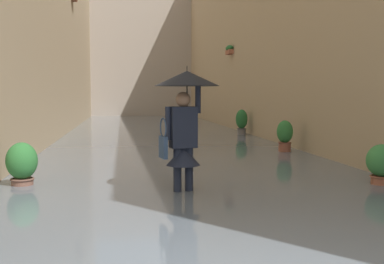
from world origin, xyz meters
TOP-DOWN VIEW (x-y plane):
  - ground_plane at (0.00, -14.17)m, footprint 70.86×70.86m
  - flood_water at (0.00, -14.17)m, footprint 7.29×34.34m
  - building_facade_left at (-4.14, -14.17)m, footprint 2.04×32.34m
  - building_facade_far at (0.00, -29.24)m, footprint 10.09×1.80m
  - person_wading at (0.33, -4.22)m, footprint 0.95×0.95m
  - potted_plant_far_right at (2.81, -5.05)m, footprint 0.49×0.49m
  - potted_plant_mid_left at (-2.84, -4.29)m, footprint 0.49×0.49m
  - potted_plant_far_left at (-2.76, -8.64)m, footprint 0.40×0.40m
  - potted_plant_near_left at (-2.91, -13.60)m, footprint 0.41×0.41m

SIDE VIEW (x-z plane):
  - ground_plane at x=0.00m, z-range 0.00..0.00m
  - flood_water at x=0.00m, z-range 0.00..0.16m
  - potted_plant_mid_left at x=-2.84m, z-range 0.06..0.86m
  - potted_plant_far_right at x=2.81m, z-range 0.05..0.88m
  - potted_plant_far_left at x=-2.76m, z-range 0.06..0.99m
  - potted_plant_near_left at x=-2.91m, z-range 0.07..1.11m
  - person_wading at x=0.33m, z-range 0.37..2.37m
  - building_facade_far at x=0.00m, z-range 0.00..8.31m
  - building_facade_left at x=-4.14m, z-range 0.00..9.94m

